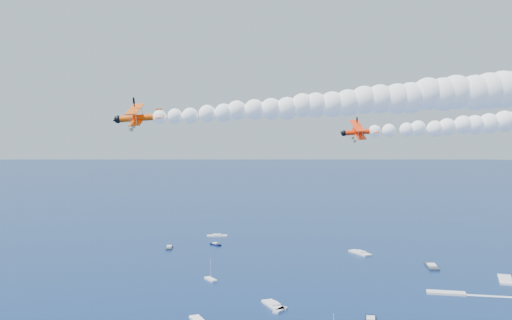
% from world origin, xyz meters
% --- Properties ---
extents(biplane_lead, '(9.50, 10.59, 6.90)m').
position_xyz_m(biplane_lead, '(10.33, 37.09, 54.95)').
color(biplane_lead, '#FF2E05').
extents(biplane_trail, '(11.35, 12.53, 7.74)m').
position_xyz_m(biplane_trail, '(-19.20, 10.45, 57.39)').
color(biplane_trail, '#FF5305').
extents(smoke_trail_trail, '(74.09, 61.15, 12.27)m').
position_xyz_m(smoke_trail_trail, '(12.54, 26.36, 60.14)').
color(smoke_trail_trail, white).
extents(spectator_boats, '(229.14, 179.36, 0.70)m').
position_xyz_m(spectator_boats, '(-0.04, 112.82, 0.35)').
color(spectator_boats, '#313642').
rests_on(spectator_boats, ground).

